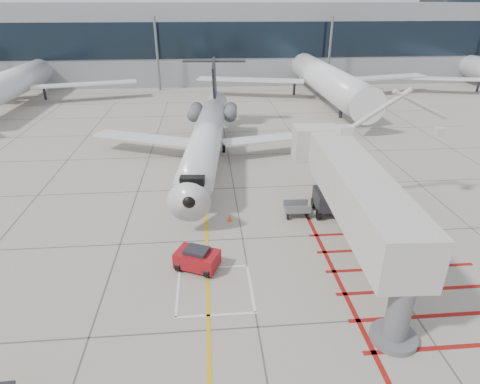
{
  "coord_description": "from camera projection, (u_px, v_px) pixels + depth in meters",
  "views": [
    {
      "loc": [
        -2.12,
        -18.55,
        14.29
      ],
      "look_at": [
        0.0,
        6.0,
        2.5
      ],
      "focal_mm": 30.0,
      "sensor_mm": 36.0,
      "label": 1
    }
  ],
  "objects": [
    {
      "name": "regional_jet",
      "position": [
        204.0,
        129.0,
        35.31
      ],
      "size": [
        27.34,
        33.09,
        8.09
      ],
      "primitive_type": null,
      "rotation": [
        0.0,
        0.0,
        -0.1
      ],
      "color": "silver",
      "rests_on": "ground_plane"
    },
    {
      "name": "terminal_glass_band",
      "position": [
        272.0,
        40.0,
        70.6
      ],
      "size": [
        180.0,
        0.1,
        6.0
      ],
      "primitive_type": "cube",
      "color": "black",
      "rests_on": "ground_plane"
    },
    {
      "name": "ground_plane",
      "position": [
        249.0,
        276.0,
        23.0
      ],
      "size": [
        260.0,
        260.0,
        0.0
      ],
      "primitive_type": "plane",
      "color": "gray",
      "rests_on": "ground"
    },
    {
      "name": "bg_aircraft_c",
      "position": [
        319.0,
        56.0,
        62.81
      ],
      "size": [
        38.48,
        42.76,
        12.83
      ],
      "primitive_type": null,
      "color": "silver",
      "rests_on": "ground_plane"
    },
    {
      "name": "bg_aircraft_b",
      "position": [
        13.0,
        64.0,
        59.46
      ],
      "size": [
        34.93,
        38.82,
        11.64
      ],
      "primitive_type": null,
      "color": "silver",
      "rests_on": "ground_plane"
    },
    {
      "name": "cone_nose",
      "position": [
        191.0,
        214.0,
        29.23
      ],
      "size": [
        0.31,
        0.31,
        0.43
      ],
      "primitive_type": "cone",
      "color": "#FF450D",
      "rests_on": "ground_plane"
    },
    {
      "name": "baggage_cart",
      "position": [
        297.0,
        209.0,
        29.15
      ],
      "size": [
        1.87,
        1.22,
        1.16
      ],
      "primitive_type": null,
      "rotation": [
        0.0,
        0.0,
        -0.03
      ],
      "color": "slate",
      "rests_on": "ground_plane"
    },
    {
      "name": "cone_side",
      "position": [
        230.0,
        218.0,
        28.64
      ],
      "size": [
        0.36,
        0.36,
        0.5
      ],
      "primitive_type": "cone",
      "color": "#FD520D",
      "rests_on": "ground_plane"
    },
    {
      "name": "terminal_building",
      "position": [
        261.0,
        39.0,
        83.66
      ],
      "size": [
        180.0,
        28.0,
        14.0
      ],
      "primitive_type": "cube",
      "color": "gray",
      "rests_on": "ground_plane"
    },
    {
      "name": "jet_bridge",
      "position": [
        360.0,
        205.0,
        22.87
      ],
      "size": [
        9.7,
        19.14,
        7.51
      ],
      "primitive_type": null,
      "rotation": [
        0.0,
        0.0,
        -0.04
      ],
      "color": "beige",
      "rests_on": "ground_plane"
    },
    {
      "name": "ground_power_unit",
      "position": [
        399.0,
        243.0,
        24.54
      ],
      "size": [
        2.5,
        2.04,
        1.72
      ],
      "primitive_type": null,
      "rotation": [
        0.0,
        0.0,
        0.42
      ],
      "color": "silver",
      "rests_on": "ground_plane"
    },
    {
      "name": "pushback_tug",
      "position": [
        197.0,
        258.0,
        23.39
      ],
      "size": [
        2.85,
        2.39,
        1.42
      ],
      "primitive_type": null,
      "rotation": [
        0.0,
        0.0,
        -0.42
      ],
      "color": "maroon",
      "rests_on": "ground_plane"
    }
  ]
}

